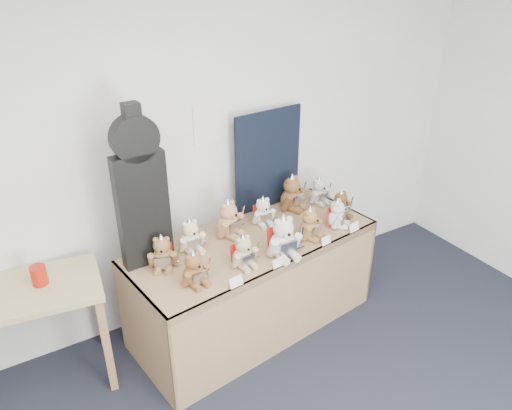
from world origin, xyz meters
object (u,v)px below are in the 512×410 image
guitar_case (141,190)px  teddy_back_centre_left (229,220)px  teddy_front_far_left (195,270)px  teddy_back_centre_right (263,212)px  teddy_front_centre (283,238)px  teddy_front_right (310,225)px  teddy_back_far_left (162,254)px  teddy_front_far_right (337,214)px  teddy_front_left (244,252)px  teddy_front_end (341,206)px  side_table (24,307)px  teddy_back_end (319,192)px  teddy_back_left (191,237)px  teddy_back_right (292,194)px  display_table (259,264)px  red_cup (39,275)px

guitar_case → teddy_back_centre_left: bearing=-0.5°
teddy_front_far_left → teddy_back_centre_right: teddy_front_far_left is taller
teddy_front_centre → teddy_front_right: (0.29, 0.09, -0.03)m
teddy_back_centre_left → teddy_back_far_left: teddy_back_centre_left is taller
teddy_front_right → teddy_front_far_right: bearing=-17.1°
teddy_front_far_right → teddy_front_far_left: bearing=145.6°
teddy_front_left → teddy_front_right: bearing=-0.4°
teddy_front_far_left → teddy_front_far_right: 1.23m
teddy_front_end → teddy_front_centre: bearing=-171.0°
teddy_back_centre_right → teddy_back_centre_left: bearing=-170.7°
side_table → teddy_back_end: bearing=8.8°
guitar_case → teddy_back_end: (1.50, 0.10, -0.44)m
teddy_front_end → teddy_back_centre_right: bearing=150.2°
teddy_front_far_left → teddy_front_centre: (0.65, -0.01, 0.03)m
teddy_front_right → teddy_front_end: teddy_front_right is taller
teddy_front_far_left → teddy_back_left: (0.14, 0.36, 0.00)m
teddy_back_left → teddy_back_far_left: size_ratio=1.02×
teddy_front_right → teddy_back_right: size_ratio=0.84×
teddy_front_far_right → teddy_back_end: teddy_front_far_right is taller
teddy_front_right → teddy_front_far_right: teddy_front_right is taller
teddy_front_far_left → teddy_front_centre: 0.65m
teddy_back_centre_right → teddy_back_right: bearing=21.7°
guitar_case → teddy_front_right: guitar_case is taller
guitar_case → teddy_front_left: guitar_case is taller
teddy_front_right → teddy_front_left: bearing=162.1°
teddy_front_centre → teddy_back_end: bearing=39.7°
guitar_case → teddy_back_right: size_ratio=3.45×
teddy_front_right → teddy_back_left: bearing=136.7°
teddy_front_centre → teddy_front_right: 0.31m
teddy_front_right → teddy_front_far_left: bearing=160.8°
teddy_back_centre_left → teddy_back_right: teddy_back_right is taller
teddy_back_centre_right → teddy_back_left: bearing=-167.8°
side_table → teddy_front_right: bearing=-3.2°
teddy_back_centre_right → teddy_back_right: (0.33, 0.09, 0.03)m
teddy_front_centre → teddy_back_right: bearing=54.0°
teddy_back_right → teddy_back_far_left: (-1.20, -0.25, -0.02)m
display_table → teddy_front_far_right: teddy_front_far_right is taller
display_table → guitar_case: 1.04m
teddy_front_centre → teddy_front_left: bearing=177.9°
display_table → teddy_front_left: (-0.22, -0.16, 0.27)m
teddy_front_far_left → teddy_back_centre_left: teddy_back_centre_left is taller
side_table → red_cup: 0.23m
teddy_front_far_right → teddy_back_far_left: teddy_back_far_left is taller
teddy_front_right → side_table: bearing=145.0°
teddy_back_left → teddy_back_centre_right: teddy_back_left is taller
teddy_front_left → teddy_front_centre: bearing=-11.9°
teddy_back_centre_left → teddy_back_centre_right: bearing=-18.1°
side_table → guitar_case: (0.80, -0.07, 0.64)m
teddy_back_centre_left → display_table: bearing=-83.8°
teddy_front_left → teddy_front_far_right: bearing=-0.1°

